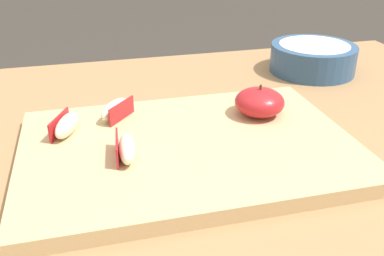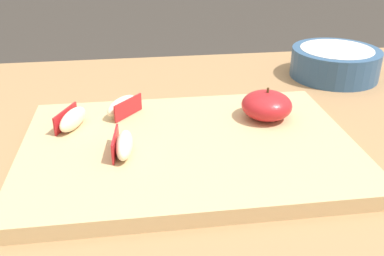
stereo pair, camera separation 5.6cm
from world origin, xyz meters
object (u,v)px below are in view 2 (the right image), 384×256
(apple_wedge_front, at_px, (124,145))
(ceramic_fruit_bowl, at_px, (335,62))
(cutting_board, at_px, (192,148))
(apple_wedge_right, at_px, (123,106))
(apple_wedge_left, at_px, (72,119))
(apple_half_skin_up, at_px, (267,105))

(apple_wedge_front, bearing_deg, ceramic_fruit_bowl, 35.10)
(cutting_board, xyz_separation_m, apple_wedge_right, (-0.09, 0.10, 0.02))
(apple_wedge_left, xyz_separation_m, ceramic_fruit_bowl, (0.48, 0.20, -0.00))
(ceramic_fruit_bowl, bearing_deg, apple_half_skin_up, -134.10)
(cutting_board, height_order, apple_wedge_right, apple_wedge_right)
(apple_wedge_right, distance_m, apple_wedge_front, 0.12)
(apple_half_skin_up, xyz_separation_m, apple_wedge_left, (-0.28, 0.01, -0.01))
(cutting_board, bearing_deg, apple_wedge_front, -165.74)
(apple_half_skin_up, height_order, apple_wedge_front, apple_half_skin_up)
(apple_wedge_left, bearing_deg, cutting_board, -21.13)
(apple_wedge_right, distance_m, apple_wedge_left, 0.08)
(apple_wedge_right, relative_size, apple_wedge_front, 0.95)
(apple_half_skin_up, height_order, ceramic_fruit_bowl, apple_half_skin_up)
(apple_wedge_left, relative_size, ceramic_fruit_bowl, 0.39)
(apple_wedge_front, bearing_deg, apple_wedge_right, 90.62)
(apple_wedge_left, bearing_deg, ceramic_fruit_bowl, 22.86)
(apple_wedge_left, bearing_deg, apple_wedge_front, -49.92)
(apple_wedge_front, bearing_deg, apple_half_skin_up, 21.03)
(apple_half_skin_up, bearing_deg, cutting_board, -154.23)
(apple_wedge_front, relative_size, ceramic_fruit_bowl, 0.38)
(cutting_board, bearing_deg, apple_half_skin_up, 25.77)
(apple_wedge_right, xyz_separation_m, ceramic_fruit_bowl, (0.41, 0.17, -0.00))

